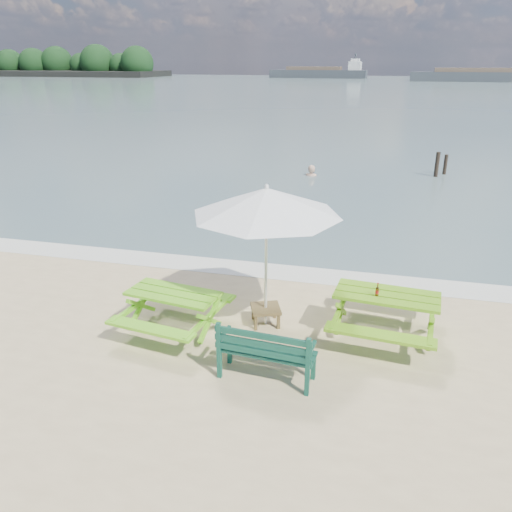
% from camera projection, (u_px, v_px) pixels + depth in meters
% --- Properties ---
extents(sea, '(300.00, 300.00, 0.00)m').
position_uv_depth(sea, '(375.00, 89.00, 84.17)').
color(sea, slate).
rests_on(sea, ground).
extents(foam_strip, '(22.00, 0.90, 0.01)m').
position_uv_depth(foam_strip, '(282.00, 272.00, 11.60)').
color(foam_strip, silver).
rests_on(foam_strip, ground).
extents(island_headland, '(90.00, 22.00, 7.60)m').
position_uv_depth(island_headland, '(25.00, 65.00, 157.54)').
color(island_headland, black).
rests_on(island_headland, ground).
extents(picnic_table_left, '(1.88, 2.04, 0.78)m').
position_uv_depth(picnic_table_left, '(174.00, 313.00, 8.97)').
color(picnic_table_left, '#61B31B').
rests_on(picnic_table_left, ground).
extents(picnic_table_right, '(1.95, 2.13, 0.84)m').
position_uv_depth(picnic_table_right, '(385.00, 316.00, 8.76)').
color(picnic_table_right, '#65A018').
rests_on(picnic_table_right, ground).
extents(park_bench, '(1.53, 0.63, 0.92)m').
position_uv_depth(park_bench, '(266.00, 362.00, 7.65)').
color(park_bench, '#0F3F30').
rests_on(park_bench, ground).
extents(side_table, '(0.68, 0.68, 0.34)m').
position_uv_depth(side_table, '(266.00, 315.00, 9.29)').
color(side_table, brown).
rests_on(side_table, ground).
extents(patio_umbrella, '(3.39, 3.39, 2.60)m').
position_uv_depth(patio_umbrella, '(267.00, 202.00, 8.49)').
color(patio_umbrella, silver).
rests_on(patio_umbrella, ground).
extents(beer_bottle, '(0.06, 0.06, 0.23)m').
position_uv_depth(beer_bottle, '(377.00, 292.00, 8.51)').
color(beer_bottle, '#995316').
rests_on(beer_bottle, picnic_table_right).
extents(swimmer, '(0.70, 0.50, 1.83)m').
position_uv_depth(swimmer, '(311.00, 186.00, 21.52)').
color(swimmer, tan).
rests_on(swimmer, ground).
extents(mooring_pilings, '(0.56, 0.76, 1.24)m').
position_uv_depth(mooring_pilings, '(440.00, 167.00, 21.18)').
color(mooring_pilings, black).
rests_on(mooring_pilings, ground).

